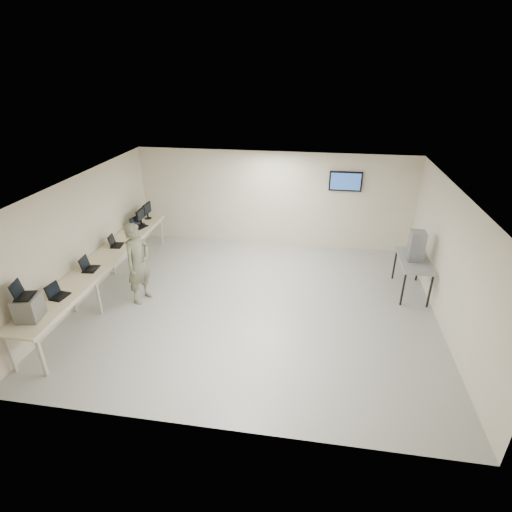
% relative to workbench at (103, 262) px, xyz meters
% --- Properties ---
extents(room, '(8.01, 7.01, 2.81)m').
position_rel_workbench_xyz_m(room, '(3.62, 0.06, 0.58)').
color(room, '#9F9F9E').
rests_on(room, ground).
extents(workbench, '(0.76, 6.00, 0.90)m').
position_rel_workbench_xyz_m(workbench, '(0.00, 0.00, 0.00)').
color(workbench, beige).
rests_on(workbench, ground).
extents(equipment_box, '(0.45, 0.49, 0.45)m').
position_rel_workbench_xyz_m(equipment_box, '(-0.06, -2.44, 0.30)').
color(equipment_box, slate).
rests_on(equipment_box, workbench).
extents(laptop_on_box, '(0.37, 0.41, 0.28)m').
position_rel_workbench_xyz_m(laptop_on_box, '(-0.12, -2.44, 0.60)').
color(laptop_on_box, black).
rests_on(laptop_on_box, equipment_box).
extents(laptop_0, '(0.33, 0.39, 0.28)m').
position_rel_workbench_xyz_m(laptop_0, '(-0.04, -1.69, 0.15)').
color(laptop_0, black).
rests_on(laptop_0, workbench).
extents(laptop_1, '(0.34, 0.40, 0.29)m').
position_rel_workbench_xyz_m(laptop_1, '(-0.04, -0.54, 0.15)').
color(laptop_1, black).
rests_on(laptop_1, workbench).
extents(laptop_2, '(0.34, 0.39, 0.28)m').
position_rel_workbench_xyz_m(laptop_2, '(-0.06, 0.74, 0.14)').
color(laptop_2, black).
rests_on(laptop_2, workbench).
extents(laptop_3, '(0.42, 0.45, 0.29)m').
position_rel_workbench_xyz_m(laptop_3, '(-0.01, 2.00, 0.15)').
color(laptop_3, black).
rests_on(laptop_3, workbench).
extents(monitor_near, '(0.20, 0.45, 0.44)m').
position_rel_workbench_xyz_m(monitor_near, '(-0.01, 2.22, 0.34)').
color(monitor_near, black).
rests_on(monitor_near, workbench).
extents(monitor_far, '(0.21, 0.46, 0.46)m').
position_rel_workbench_xyz_m(monitor_far, '(-0.01, 2.69, 0.35)').
color(monitor_far, black).
rests_on(monitor_far, workbench).
extents(soldier, '(0.65, 0.80, 1.91)m').
position_rel_workbench_xyz_m(soldier, '(0.95, -0.17, 0.13)').
color(soldier, '#555846').
rests_on(soldier, ground).
extents(side_table, '(0.68, 1.46, 0.87)m').
position_rel_workbench_xyz_m(side_table, '(7.19, 1.15, -0.02)').
color(side_table, gray).
rests_on(side_table, ground).
extents(storage_bins, '(0.33, 0.37, 0.70)m').
position_rel_workbench_xyz_m(storage_bins, '(7.17, 1.15, 0.40)').
color(storage_bins, gray).
rests_on(storage_bins, side_table).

